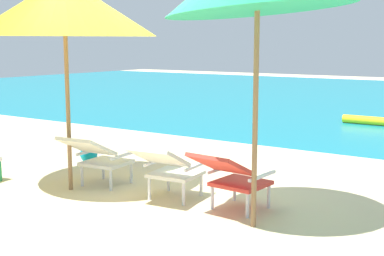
{
  "coord_description": "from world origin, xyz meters",
  "views": [
    {
      "loc": [
        3.53,
        -4.64,
        1.74
      ],
      "look_at": [
        0.0,
        0.55,
        0.75
      ],
      "focal_mm": 50.07,
      "sensor_mm": 36.0,
      "label": 1
    }
  ],
  "objects_px": {
    "swim_buoy": "(380,121)",
    "beach_ball": "(89,154)",
    "lounge_chair_left": "(97,155)",
    "beach_umbrella_left": "(64,7)",
    "lounge_chair_center": "(168,166)",
    "lounge_chair_right": "(232,175)"
  },
  "relations": [
    {
      "from": "swim_buoy",
      "to": "lounge_chair_right",
      "type": "relative_size",
      "value": 1.76
    },
    {
      "from": "beach_ball",
      "to": "beach_umbrella_left",
      "type": "bearing_deg",
      "value": -53.47
    },
    {
      "from": "lounge_chair_left",
      "to": "beach_umbrella_left",
      "type": "height_order",
      "value": "beach_umbrella_left"
    },
    {
      "from": "lounge_chair_center",
      "to": "lounge_chair_right",
      "type": "xyz_separation_m",
      "value": [
        0.78,
        0.06,
        0.0
      ]
    },
    {
      "from": "lounge_chair_right",
      "to": "lounge_chair_center",
      "type": "bearing_deg",
      "value": -175.79
    },
    {
      "from": "lounge_chair_center",
      "to": "beach_umbrella_left",
      "type": "bearing_deg",
      "value": -168.83
    },
    {
      "from": "swim_buoy",
      "to": "beach_ball",
      "type": "xyz_separation_m",
      "value": [
        -2.57,
        -6.09,
        0.03
      ]
    },
    {
      "from": "lounge_chair_left",
      "to": "beach_umbrella_left",
      "type": "bearing_deg",
      "value": -132.04
    },
    {
      "from": "lounge_chair_left",
      "to": "beach_ball",
      "type": "distance_m",
      "value": 1.47
    },
    {
      "from": "swim_buoy",
      "to": "lounge_chair_center",
      "type": "xyz_separation_m",
      "value": [
        -0.42,
        -7.02,
        0.31
      ]
    },
    {
      "from": "lounge_chair_right",
      "to": "swim_buoy",
      "type": "bearing_deg",
      "value": 92.92
    },
    {
      "from": "lounge_chair_left",
      "to": "beach_umbrella_left",
      "type": "relative_size",
      "value": 0.31
    },
    {
      "from": "lounge_chair_center",
      "to": "beach_ball",
      "type": "bearing_deg",
      "value": 156.59
    },
    {
      "from": "lounge_chair_center",
      "to": "lounge_chair_right",
      "type": "relative_size",
      "value": 1.02
    },
    {
      "from": "swim_buoy",
      "to": "lounge_chair_center",
      "type": "distance_m",
      "value": 7.04
    },
    {
      "from": "lounge_chair_left",
      "to": "beach_umbrella_left",
      "type": "xyz_separation_m",
      "value": [
        -0.22,
        -0.24,
        1.76
      ]
    },
    {
      "from": "lounge_chair_left",
      "to": "lounge_chair_center",
      "type": "relative_size",
      "value": 1.0
    },
    {
      "from": "lounge_chair_left",
      "to": "beach_ball",
      "type": "relative_size",
      "value": 3.53
    },
    {
      "from": "lounge_chair_right",
      "to": "beach_ball",
      "type": "bearing_deg",
      "value": 163.41
    },
    {
      "from": "lounge_chair_center",
      "to": "beach_umbrella_left",
      "type": "distance_m",
      "value": 2.18
    },
    {
      "from": "swim_buoy",
      "to": "lounge_chair_left",
      "type": "distance_m",
      "value": 7.19
    },
    {
      "from": "lounge_chair_left",
      "to": "lounge_chair_center",
      "type": "distance_m",
      "value": 1.05
    }
  ]
}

